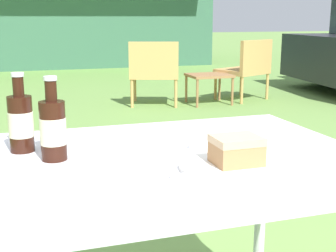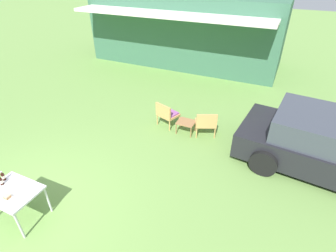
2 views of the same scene
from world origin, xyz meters
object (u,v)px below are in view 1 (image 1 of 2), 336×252
(cola_bottle_near, at_px, (53,129))
(patio_table, at_px, (180,177))
(wicker_chair_cushioned, at_px, (154,70))
(cake_on_plate, at_px, (232,157))
(cola_bottle_far, at_px, (21,122))
(garden_side_table, at_px, (209,78))
(wicker_chair_plain, at_px, (247,66))

(cola_bottle_near, bearing_deg, patio_table, -7.63)
(wicker_chair_cushioned, xyz_separation_m, cake_on_plate, (-1.10, -4.39, 0.29))
(cake_on_plate, relative_size, cola_bottle_near, 1.05)
(patio_table, height_order, cola_bottle_far, cola_bottle_far)
(garden_side_table, bearing_deg, wicker_chair_cushioned, 170.39)
(wicker_chair_cushioned, height_order, cola_bottle_near, cola_bottle_near)
(patio_table, xyz_separation_m, cake_on_plate, (0.07, -0.15, 0.09))
(patio_table, bearing_deg, wicker_chair_cushioned, 74.57)
(cola_bottle_near, bearing_deg, cake_on_plate, -26.86)
(patio_table, xyz_separation_m, cola_bottle_near, (-0.31, 0.04, 0.14))
(wicker_chair_cushioned, height_order, patio_table, wicker_chair_cushioned)
(cola_bottle_near, bearing_deg, garden_side_table, 62.29)
(wicker_chair_cushioned, bearing_deg, garden_side_table, -171.07)
(wicker_chair_plain, xyz_separation_m, patio_table, (-2.38, -4.21, 0.20))
(garden_side_table, bearing_deg, wicker_chair_plain, 9.62)
(wicker_chair_plain, xyz_separation_m, cola_bottle_near, (-2.70, -4.17, 0.34))
(garden_side_table, relative_size, cola_bottle_near, 2.42)
(garden_side_table, height_order, cola_bottle_far, cola_bottle_far)
(wicker_chair_plain, xyz_separation_m, cake_on_plate, (-2.31, -4.37, 0.29))
(patio_table, height_order, cake_on_plate, cake_on_plate)
(garden_side_table, height_order, cola_bottle_near, cola_bottle_near)
(wicker_chair_plain, relative_size, garden_side_table, 1.53)
(wicker_chair_plain, xyz_separation_m, garden_side_table, (-0.56, -0.09, -0.11))
(patio_table, bearing_deg, garden_side_table, 66.07)
(cola_bottle_near, xyz_separation_m, cola_bottle_far, (-0.07, 0.10, 0.00))
(wicker_chair_cushioned, distance_m, cola_bottle_near, 4.46)
(wicker_chair_cushioned, height_order, wicker_chair_plain, same)
(wicker_chair_plain, height_order, cake_on_plate, cake_on_plate)
(garden_side_table, bearing_deg, cake_on_plate, -112.32)
(patio_table, bearing_deg, cola_bottle_near, 172.37)
(patio_table, relative_size, cake_on_plate, 4.36)
(garden_side_table, xyz_separation_m, patio_table, (-1.83, -4.12, 0.31))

